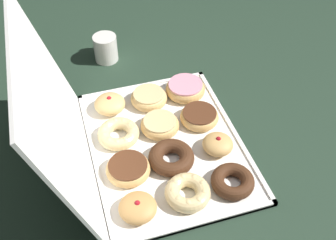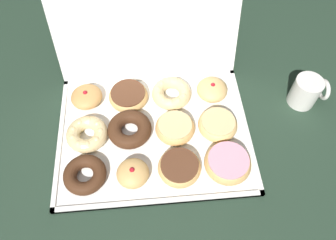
{
  "view_description": "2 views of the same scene",
  "coord_description": "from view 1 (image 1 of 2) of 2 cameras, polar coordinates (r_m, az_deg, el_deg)",
  "views": [
    {
      "loc": [
        -0.73,
        0.22,
        0.86
      ],
      "look_at": [
        0.06,
        -0.02,
        0.04
      ],
      "focal_mm": 43.94,
      "sensor_mm": 36.0,
      "label": 1
    },
    {
      "loc": [
        -0.0,
        -0.46,
        0.79
      ],
      "look_at": [
        0.04,
        0.02,
        0.04
      ],
      "focal_mm": 34.62,
      "sensor_mm": 36.0,
      "label": 2
    }
  ],
  "objects": [
    {
      "name": "pink_frosted_donut_3",
      "position": [
        1.28,
        2.42,
        4.39
      ],
      "size": [
        0.12,
        0.12,
        0.04
      ],
      "color": "tan",
      "rests_on": "donut_box"
    },
    {
      "name": "cruller_donut_4",
      "position": [
        1.02,
        2.82,
        -9.95
      ],
      "size": [
        0.11,
        0.11,
        0.04
      ],
      "color": "#EACC8C",
      "rests_on": "donut_box"
    },
    {
      "name": "jelly_filled_donut_11",
      "position": [
        1.23,
        -8.08,
        2.23
      ],
      "size": [
        0.09,
        0.09,
        0.05
      ],
      "color": "#E5B770",
      "rests_on": "donut_box"
    },
    {
      "name": "jelly_filled_donut_1",
      "position": [
        1.12,
        6.92,
        -3.35
      ],
      "size": [
        0.08,
        0.08,
        0.05
      ],
      "color": "tan",
      "rests_on": "donut_box"
    },
    {
      "name": "glazed_ring_donut_7",
      "position": [
        1.25,
        -2.65,
        3.12
      ],
      "size": [
        0.11,
        0.11,
        0.04
      ],
      "color": "#E5B770",
      "rests_on": "donut_box"
    },
    {
      "name": "ground_plane",
      "position": [
        1.15,
        -0.28,
        -3.68
      ],
      "size": [
        3.0,
        3.0,
        0.0
      ],
      "primitive_type": "plane",
      "color": "#233828"
    },
    {
      "name": "chocolate_frosted_donut_9",
      "position": [
        1.07,
        -5.54,
        -6.71
      ],
      "size": [
        0.12,
        0.12,
        0.04
      ],
      "color": "tan",
      "rests_on": "donut_box"
    },
    {
      "name": "jelly_filled_donut_8",
      "position": [
        0.99,
        -4.22,
        -12.02
      ],
      "size": [
        0.09,
        0.09,
        0.05
      ],
      "color": "tan",
      "rests_on": "donut_box"
    },
    {
      "name": "glazed_ring_donut_6",
      "position": [
        1.17,
        -0.95,
        -0.62
      ],
      "size": [
        0.11,
        0.11,
        0.04
      ],
      "color": "tan",
      "rests_on": "donut_box"
    },
    {
      "name": "cruller_donut_10",
      "position": [
        1.15,
        -6.9,
        -1.86
      ],
      "size": [
        0.12,
        0.12,
        0.04
      ],
      "color": "#EACC8C",
      "rests_on": "donut_box"
    },
    {
      "name": "box_lid_open",
      "position": [
        0.98,
        -15.23,
        0.81
      ],
      "size": [
        0.53,
        0.12,
        0.4
      ],
      "primitive_type": "cube",
      "rotation": [
        1.3,
        0.0,
        0.0
      ],
      "color": "white",
      "rests_on": "ground"
    },
    {
      "name": "coffee_mug",
      "position": [
        1.44,
        -8.69,
        9.97
      ],
      "size": [
        0.1,
        0.08,
        0.09
      ],
      "color": "white",
      "rests_on": "ground"
    },
    {
      "name": "chocolate_cake_ring_donut_5",
      "position": [
        1.08,
        0.46,
        -5.23
      ],
      "size": [
        0.12,
        0.12,
        0.04
      ],
      "color": "#472816",
      "rests_on": "donut_box"
    },
    {
      "name": "donut_box",
      "position": [
        1.14,
        -0.28,
        -3.51
      ],
      "size": [
        0.53,
        0.41,
        0.01
      ],
      "color": "white",
      "rests_on": "ground"
    },
    {
      "name": "chocolate_cake_ring_donut_0",
      "position": [
        1.05,
        8.94,
        -8.39
      ],
      "size": [
        0.11,
        0.11,
        0.03
      ],
      "color": "#472816",
      "rests_on": "donut_box"
    },
    {
      "name": "chocolate_frosted_donut_2",
      "position": [
        1.19,
        4.38,
        0.52
      ],
      "size": [
        0.11,
        0.11,
        0.03
      ],
      "color": "tan",
      "rests_on": "donut_box"
    }
  ]
}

